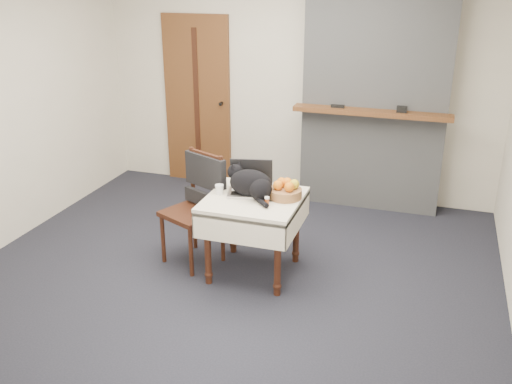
% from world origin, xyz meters
% --- Properties ---
extents(ground, '(4.50, 4.50, 0.00)m').
position_xyz_m(ground, '(0.00, 0.00, 0.00)').
color(ground, black).
rests_on(ground, ground).
extents(room_shell, '(4.52, 4.01, 2.61)m').
position_xyz_m(room_shell, '(0.00, 0.46, 1.76)').
color(room_shell, beige).
rests_on(room_shell, ground).
extents(door, '(0.82, 0.10, 2.00)m').
position_xyz_m(door, '(-1.20, 1.97, 1.00)').
color(door, brown).
rests_on(door, ground).
extents(chimney, '(1.62, 0.48, 2.60)m').
position_xyz_m(chimney, '(0.90, 1.85, 1.30)').
color(chimney, gray).
rests_on(chimney, ground).
extents(side_table, '(0.78, 0.78, 0.70)m').
position_xyz_m(side_table, '(0.17, -0.03, 0.59)').
color(side_table, black).
rests_on(side_table, ground).
extents(laptop, '(0.42, 0.38, 0.27)m').
position_xyz_m(laptop, '(0.10, 0.10, 0.77)').
color(laptop, '#B7B7BC').
rests_on(laptop, side_table).
extents(cat, '(0.48, 0.41, 0.27)m').
position_xyz_m(cat, '(0.15, -0.01, 0.81)').
color(cat, black).
rests_on(cat, side_table).
extents(cream_jar, '(0.07, 0.07, 0.08)m').
position_xyz_m(cream_jar, '(-0.13, -0.04, 0.74)').
color(cream_jar, white).
rests_on(cream_jar, side_table).
extents(pill_bottle, '(0.04, 0.04, 0.08)m').
position_xyz_m(pill_bottle, '(0.33, -0.16, 0.74)').
color(pill_bottle, '#AC4115').
rests_on(pill_bottle, side_table).
extents(fruit_basket, '(0.28, 0.28, 0.16)m').
position_xyz_m(fruit_basket, '(0.42, 0.06, 0.76)').
color(fruit_basket, olive).
rests_on(fruit_basket, side_table).
extents(desk_clutter, '(0.14, 0.02, 0.01)m').
position_xyz_m(desk_clutter, '(0.33, 0.01, 0.70)').
color(desk_clutter, black).
rests_on(desk_clutter, side_table).
extents(chair, '(0.59, 0.58, 1.00)m').
position_xyz_m(chair, '(-0.37, 0.08, 0.64)').
color(chair, black).
rests_on(chair, ground).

